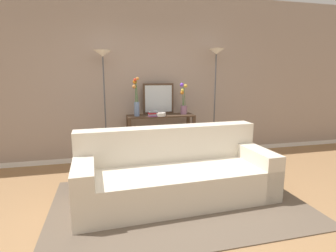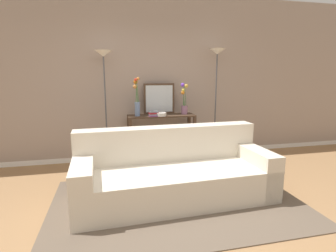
% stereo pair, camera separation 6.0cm
% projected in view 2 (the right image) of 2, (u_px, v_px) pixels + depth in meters
% --- Properties ---
extents(ground_plane, '(16.00, 16.00, 0.02)m').
position_uv_depth(ground_plane, '(175.00, 220.00, 2.90)').
color(ground_plane, '#9E754C').
extents(back_wall, '(12.00, 0.15, 2.98)m').
position_uv_depth(back_wall, '(143.00, 79.00, 4.84)').
color(back_wall, white).
rests_on(back_wall, ground).
extents(area_rug, '(3.03, 1.97, 0.01)m').
position_uv_depth(area_rug, '(177.00, 202.00, 3.27)').
color(area_rug, brown).
rests_on(area_rug, ground).
extents(couch, '(2.48, 1.04, 0.88)m').
position_uv_depth(couch, '(174.00, 174.00, 3.37)').
color(couch, beige).
rests_on(couch, ground).
extents(console_table, '(1.19, 0.38, 0.86)m').
position_uv_depth(console_table, '(161.00, 130.00, 4.73)').
color(console_table, '#473323').
rests_on(console_table, ground).
extents(floor_lamp_left, '(0.28, 0.28, 1.95)m').
position_uv_depth(floor_lamp_left, '(104.00, 77.00, 4.32)').
color(floor_lamp_left, '#4C4C51').
rests_on(floor_lamp_left, ground).
extents(floor_lamp_right, '(0.28, 0.28, 2.02)m').
position_uv_depth(floor_lamp_right, '(217.00, 73.00, 4.75)').
color(floor_lamp_right, '#4C4C51').
rests_on(floor_lamp_right, ground).
extents(wall_mirror, '(0.56, 0.02, 0.55)m').
position_uv_depth(wall_mirror, '(159.00, 99.00, 4.77)').
color(wall_mirror, '#473323').
rests_on(wall_mirror, console_table).
extents(vase_tall_flowers, '(0.11, 0.12, 0.67)m').
position_uv_depth(vase_tall_flowers, '(137.00, 100.00, 4.50)').
color(vase_tall_flowers, '#6B84AD').
rests_on(vase_tall_flowers, console_table).
extents(vase_short_flowers, '(0.13, 0.12, 0.56)m').
position_uv_depth(vase_short_flowers, '(184.00, 103.00, 4.73)').
color(vase_short_flowers, gray).
rests_on(vase_short_flowers, console_table).
extents(fruit_bowl, '(0.19, 0.19, 0.06)m').
position_uv_depth(fruit_bowl, '(161.00, 114.00, 4.55)').
color(fruit_bowl, silver).
rests_on(fruit_bowl, console_table).
extents(book_stack, '(0.20, 0.15, 0.09)m').
position_uv_depth(book_stack, '(154.00, 114.00, 4.52)').
color(book_stack, '#6B3360').
rests_on(book_stack, console_table).
extents(book_row_under_console, '(0.37, 0.18, 0.12)m').
position_uv_depth(book_row_under_console, '(145.00, 160.00, 4.76)').
color(book_row_under_console, silver).
rests_on(book_row_under_console, ground).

